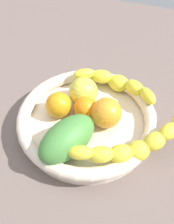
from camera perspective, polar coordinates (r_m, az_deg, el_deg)
kitchen_counter at (r=59.36cm, az=0.00°, el=-4.20°), size 120.00×120.00×3.00cm
fruit_bowl at (r=56.28cm, az=0.00°, el=-1.77°), size 29.39×29.39×4.73cm
banana_draped_left at (r=50.03cm, az=10.61°, el=-6.87°), size 18.64×20.17×5.70cm
banana_draped_right at (r=61.17cm, az=6.52°, el=6.23°), size 8.76×20.68×5.02cm
orange_front at (r=56.15cm, az=-6.21°, el=1.43°), size 5.59×5.59×5.59cm
orange_mid_left at (r=55.64cm, az=-0.33°, el=0.84°), size 5.05×5.05×5.05cm
orange_mid_right at (r=54.02cm, az=4.18°, el=-0.19°), size 6.37×6.37×6.37cm
mango_green at (r=49.58cm, az=-4.32°, el=-5.74°), size 14.55×11.59×7.06cm
apple_yellow at (r=58.10cm, az=-0.82°, el=4.39°), size 6.44×6.44×6.44cm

